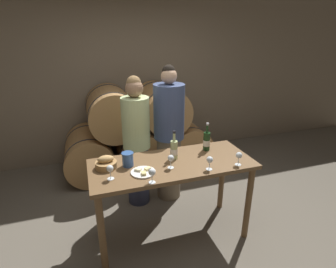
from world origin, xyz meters
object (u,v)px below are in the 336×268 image
object	(u,v)px
wine_glass_center	(171,159)
wine_glass_right	(210,160)
wine_glass_left	(152,173)
blue_crock	(128,159)
wine_glass_far_left	(110,169)
wine_glass_far_right	(239,156)
tasting_table	(172,174)
wine_bottle_red	(207,141)
cheese_plate	(143,172)
wine_bottle_white	(174,150)
person_left	(137,142)
bread_basket	(106,163)
person_right	(169,135)

from	to	relation	value
wine_glass_center	wine_glass_right	distance (m)	0.36
wine_glass_left	blue_crock	bearing A→B (deg)	111.09
wine_glass_left	wine_glass_right	world-z (taller)	same
wine_glass_far_left	wine_glass_far_right	size ratio (longest dim) A/B	1.00
tasting_table	blue_crock	bearing A→B (deg)	171.39
blue_crock	wine_glass_left	world-z (taller)	blue_crock
wine_glass_center	wine_glass_far_right	distance (m)	0.65
wine_glass_far_right	wine_bottle_red	bearing A→B (deg)	108.67
cheese_plate	wine_glass_right	size ratio (longest dim) A/B	1.71
blue_crock	wine_glass_center	world-z (taller)	blue_crock
wine_bottle_red	cheese_plate	xyz separation A→B (m)	(-0.77, -0.28, -0.09)
wine_bottle_red	wine_bottle_white	xyz separation A→B (m)	(-0.40, -0.09, -0.01)
tasting_table	wine_bottle_white	world-z (taller)	wine_bottle_white
person_left	wine_glass_far_right	world-z (taller)	person_left
wine_bottle_red	wine_glass_far_right	xyz separation A→B (m)	(0.14, -0.41, -0.01)
tasting_table	wine_bottle_white	distance (m)	0.24
wine_glass_left	wine_glass_right	xyz separation A→B (m)	(0.56, 0.06, 0.00)
wine_bottle_red	bread_basket	xyz separation A→B (m)	(-1.07, -0.07, -0.06)
blue_crock	wine_glass_right	size ratio (longest dim) A/B	1.04
blue_crock	wine_glass_left	size ratio (longest dim) A/B	1.04
bread_basket	tasting_table	bearing A→B (deg)	-8.26
blue_crock	wine_glass_center	xyz separation A→B (m)	(0.37, -0.17, 0.02)
bread_basket	wine_glass_left	size ratio (longest dim) A/B	1.52
wine_bottle_red	wine_glass_far_left	distance (m)	1.10
wine_bottle_white	wine_glass_left	bearing A→B (deg)	-131.44
wine_bottle_white	bread_basket	distance (m)	0.67
blue_crock	wine_glass_far_right	size ratio (longest dim) A/B	1.04
wine_glass_right	wine_glass_far_right	world-z (taller)	same
cheese_plate	tasting_table	bearing A→B (deg)	19.70
person_right	bread_basket	distance (m)	1.05
wine_glass_center	wine_glass_far_right	bearing A→B (deg)	-13.03
blue_crock	bread_basket	world-z (taller)	blue_crock
person_right	wine_bottle_red	distance (m)	0.62
person_left	wine_bottle_red	world-z (taller)	person_left
wine_glass_far_right	wine_bottle_white	bearing A→B (deg)	149.24
person_left	tasting_table	bearing A→B (deg)	-74.25
wine_bottle_white	wine_glass_right	xyz separation A→B (m)	(0.24, -0.32, -0.00)
wine_glass_center	wine_glass_right	bearing A→B (deg)	-23.30
person_right	wine_glass_center	size ratio (longest dim) A/B	13.11
tasting_table	cheese_plate	size ratio (longest dim) A/B	7.07
tasting_table	wine_glass_center	size ratio (longest dim) A/B	12.09
wine_bottle_white	wine_glass_far_left	distance (m)	0.69
wine_bottle_white	cheese_plate	size ratio (longest dim) A/B	1.31
wine_bottle_white	wine_glass_far_left	size ratio (longest dim) A/B	2.25
tasting_table	cheese_plate	bearing A→B (deg)	-160.30
tasting_table	wine_glass_left	world-z (taller)	wine_glass_left
cheese_plate	wine_glass_far_right	size ratio (longest dim) A/B	1.71
bread_basket	wine_glass_right	size ratio (longest dim) A/B	1.52
cheese_plate	wine_glass_left	xyz separation A→B (m)	(0.03, -0.18, 0.09)
blue_crock	bread_basket	xyz separation A→B (m)	(-0.20, 0.03, -0.03)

